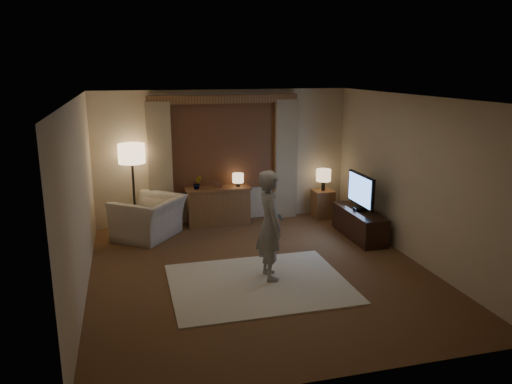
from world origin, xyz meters
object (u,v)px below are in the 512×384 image
object	(u,v)px
armchair	(149,218)
tv_stand	(359,224)
side_table	(323,204)
sideboard	(218,207)
person	(270,225)

from	to	relation	value
armchair	tv_stand	world-z (taller)	armchair
armchair	side_table	bearing A→B (deg)	133.55
sideboard	person	distance (m)	2.80
armchair	person	world-z (taller)	person
sideboard	person	bearing A→B (deg)	-84.90
sideboard	armchair	distance (m)	1.43
armchair	person	bearing A→B (deg)	71.86
side_table	tv_stand	world-z (taller)	side_table
side_table	person	size ratio (longest dim) A/B	0.35
sideboard	person	world-z (taller)	person
sideboard	side_table	xyz separation A→B (m)	(2.17, -0.05, -0.07)
side_table	sideboard	bearing A→B (deg)	178.68
side_table	armchair	bearing A→B (deg)	-173.50
sideboard	person	size ratio (longest dim) A/B	0.75
sideboard	armchair	world-z (taller)	armchair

